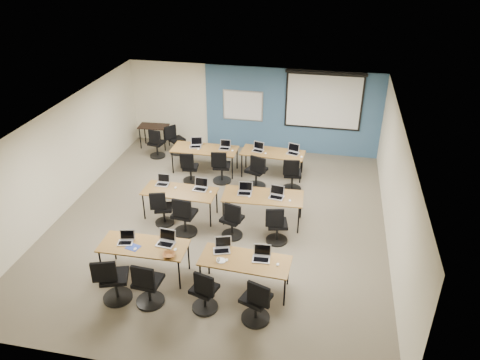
% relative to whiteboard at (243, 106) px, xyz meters
% --- Properties ---
extents(floor, '(8.00, 9.00, 0.02)m').
position_rel_whiteboard_xyz_m(floor, '(0.30, -4.43, -1.45)').
color(floor, '#6B6354').
rests_on(floor, ground).
extents(ceiling, '(8.00, 9.00, 0.02)m').
position_rel_whiteboard_xyz_m(ceiling, '(0.30, -4.43, 1.25)').
color(ceiling, white).
rests_on(ceiling, ground).
extents(wall_back, '(8.00, 0.04, 2.70)m').
position_rel_whiteboard_xyz_m(wall_back, '(0.30, 0.07, -0.10)').
color(wall_back, beige).
rests_on(wall_back, ground).
extents(wall_front, '(8.00, 0.04, 2.70)m').
position_rel_whiteboard_xyz_m(wall_front, '(0.30, -8.93, -0.10)').
color(wall_front, beige).
rests_on(wall_front, ground).
extents(wall_left, '(0.04, 9.00, 2.70)m').
position_rel_whiteboard_xyz_m(wall_left, '(-3.70, -4.43, -0.10)').
color(wall_left, beige).
rests_on(wall_left, ground).
extents(wall_right, '(0.04, 9.00, 2.70)m').
position_rel_whiteboard_xyz_m(wall_right, '(4.30, -4.43, -0.10)').
color(wall_right, beige).
rests_on(wall_right, ground).
extents(blue_accent_panel, '(5.50, 0.04, 2.70)m').
position_rel_whiteboard_xyz_m(blue_accent_panel, '(1.55, 0.04, -0.10)').
color(blue_accent_panel, '#3D5977').
rests_on(blue_accent_panel, wall_back).
extents(whiteboard, '(1.28, 0.03, 0.98)m').
position_rel_whiteboard_xyz_m(whiteboard, '(0.00, 0.00, 0.00)').
color(whiteboard, silver).
rests_on(whiteboard, wall_back).
extents(projector_screen, '(2.40, 0.10, 1.82)m').
position_rel_whiteboard_xyz_m(projector_screen, '(2.50, -0.02, 0.44)').
color(projector_screen, black).
rests_on(projector_screen, wall_back).
extents(training_table_front_left, '(1.80, 0.75, 0.73)m').
position_rel_whiteboard_xyz_m(training_table_front_left, '(-0.75, -6.63, -0.76)').
color(training_table_front_left, brown).
rests_on(training_table_front_left, floor).
extents(training_table_front_right, '(1.78, 0.74, 0.73)m').
position_rel_whiteboard_xyz_m(training_table_front_right, '(1.37, -6.69, -0.77)').
color(training_table_front_right, '#9F6736').
rests_on(training_table_front_right, floor).
extents(training_table_mid_left, '(1.82, 0.76, 0.73)m').
position_rel_whiteboard_xyz_m(training_table_mid_left, '(-0.72, -4.36, -0.76)').
color(training_table_mid_left, brown).
rests_on(training_table_mid_left, floor).
extents(training_table_mid_right, '(1.94, 0.81, 0.73)m').
position_rel_whiteboard_xyz_m(training_table_mid_right, '(1.33, -4.19, -0.76)').
color(training_table_mid_right, brown).
rests_on(training_table_mid_right, floor).
extents(training_table_back_left, '(1.91, 0.80, 0.73)m').
position_rel_whiteboard_xyz_m(training_table_back_left, '(-0.77, -1.86, -0.76)').
color(training_table_back_left, olive).
rests_on(training_table_back_left, floor).
extents(training_table_back_right, '(1.81, 0.75, 0.73)m').
position_rel_whiteboard_xyz_m(training_table_back_right, '(1.22, -1.71, -0.76)').
color(training_table_back_right, brown).
rests_on(training_table_back_right, floor).
extents(laptop_0, '(0.31, 0.26, 0.23)m').
position_rel_whiteboard_xyz_m(laptop_0, '(-1.14, -6.60, -0.66)').
color(laptop_0, '#BEBEBE').
rests_on(laptop_0, training_table_front_left).
extents(mouse_0, '(0.08, 0.11, 0.03)m').
position_rel_whiteboard_xyz_m(mouse_0, '(-0.86, -6.80, -0.71)').
color(mouse_0, white).
rests_on(mouse_0, training_table_front_left).
extents(task_chair_0, '(0.59, 0.57, 1.05)m').
position_rel_whiteboard_xyz_m(task_chair_0, '(-1.04, -7.51, -1.01)').
color(task_chair_0, black).
rests_on(task_chair_0, floor).
extents(laptop_1, '(0.36, 0.30, 0.27)m').
position_rel_whiteboard_xyz_m(laptop_1, '(-0.31, -6.47, -0.65)').
color(laptop_1, '#B7B7BB').
rests_on(laptop_1, training_table_front_left).
extents(mouse_1, '(0.09, 0.11, 0.03)m').
position_rel_whiteboard_xyz_m(mouse_1, '(-0.06, -6.66, -0.71)').
color(mouse_1, white).
rests_on(mouse_1, training_table_front_left).
extents(task_chair_1, '(0.56, 0.56, 1.03)m').
position_rel_whiteboard_xyz_m(task_chair_1, '(-0.35, -7.49, -1.02)').
color(task_chair_1, black).
rests_on(task_chair_1, floor).
extents(laptop_2, '(0.34, 0.29, 0.25)m').
position_rel_whiteboard_xyz_m(laptop_2, '(0.86, -6.46, -0.66)').
color(laptop_2, '#A7A7B0').
rests_on(laptop_2, training_table_front_right).
extents(mouse_2, '(0.08, 0.10, 0.03)m').
position_rel_whiteboard_xyz_m(mouse_2, '(1.03, -6.78, -0.71)').
color(mouse_2, white).
rests_on(mouse_2, training_table_front_right).
extents(task_chair_2, '(0.51, 0.50, 0.98)m').
position_rel_whiteboard_xyz_m(task_chair_2, '(0.75, -7.43, -1.05)').
color(task_chair_2, black).
rests_on(task_chair_2, floor).
extents(laptop_3, '(0.34, 0.29, 0.26)m').
position_rel_whiteboard_xyz_m(laptop_3, '(1.68, -6.57, -0.66)').
color(laptop_3, '#B9B9BD').
rests_on(laptop_3, training_table_front_right).
extents(mouse_3, '(0.08, 0.10, 0.03)m').
position_rel_whiteboard_xyz_m(mouse_3, '(2.02, -6.71, -0.71)').
color(mouse_3, white).
rests_on(mouse_3, training_table_front_right).
extents(task_chair_3, '(0.56, 0.54, 1.02)m').
position_rel_whiteboard_xyz_m(task_chair_3, '(1.75, -7.51, -1.03)').
color(task_chair_3, black).
rests_on(task_chair_3, floor).
extents(laptop_4, '(0.32, 0.27, 0.24)m').
position_rel_whiteboard_xyz_m(laptop_4, '(-1.24, -4.12, -0.66)').
color(laptop_4, '#B7B7C2').
rests_on(laptop_4, training_table_mid_left).
extents(mouse_4, '(0.07, 0.10, 0.03)m').
position_rel_whiteboard_xyz_m(mouse_4, '(-0.86, -4.25, -0.71)').
color(mouse_4, white).
rests_on(mouse_4, training_table_mid_left).
extents(task_chair_4, '(0.48, 0.47, 0.95)m').
position_rel_whiteboard_xyz_m(task_chair_4, '(-1.03, -4.82, -1.06)').
color(task_chair_4, black).
rests_on(task_chair_4, floor).
extents(laptop_5, '(0.34, 0.29, 0.26)m').
position_rel_whiteboard_xyz_m(laptop_5, '(-0.24, -4.16, -0.66)').
color(laptop_5, '#AFAFBB').
rests_on(laptop_5, training_table_mid_left).
extents(mouse_5, '(0.06, 0.09, 0.03)m').
position_rel_whiteboard_xyz_m(mouse_5, '(0.05, -4.28, -0.71)').
color(mouse_5, white).
rests_on(mouse_5, training_table_mid_left).
extents(task_chair_5, '(0.57, 0.57, 1.04)m').
position_rel_whiteboard_xyz_m(task_chair_5, '(-0.38, -5.10, -1.02)').
color(task_chair_5, black).
rests_on(task_chair_5, floor).
extents(laptop_6, '(0.34, 0.29, 0.26)m').
position_rel_whiteboard_xyz_m(laptop_6, '(0.88, -4.14, -0.66)').
color(laptop_6, silver).
rests_on(laptop_6, training_table_mid_right).
extents(mouse_6, '(0.06, 0.10, 0.03)m').
position_rel_whiteboard_xyz_m(mouse_6, '(1.01, -4.30, -0.71)').
color(mouse_6, white).
rests_on(mouse_6, training_table_mid_right).
extents(task_chair_6, '(0.51, 0.50, 0.99)m').
position_rel_whiteboard_xyz_m(task_chair_6, '(0.75, -5.01, -1.04)').
color(task_chair_6, black).
rests_on(task_chair_6, floor).
extents(laptop_7, '(0.34, 0.29, 0.26)m').
position_rel_whiteboard_xyz_m(laptop_7, '(1.65, -4.17, -0.66)').
color(laptop_7, silver).
rests_on(laptop_7, training_table_mid_right).
extents(mouse_7, '(0.06, 0.10, 0.03)m').
position_rel_whiteboard_xyz_m(mouse_7, '(1.99, -4.30, -0.71)').
color(mouse_7, white).
rests_on(mouse_7, training_table_mid_right).
extents(task_chair_7, '(0.50, 0.50, 0.99)m').
position_rel_whiteboard_xyz_m(task_chair_7, '(1.78, -5.00, -1.04)').
color(task_chair_7, black).
rests_on(task_chair_7, floor).
extents(laptop_8, '(0.34, 0.29, 0.26)m').
position_rel_whiteboard_xyz_m(laptop_8, '(-1.06, -1.76, -0.66)').
color(laptop_8, silver).
rests_on(laptop_8, training_table_back_left).
extents(mouse_8, '(0.08, 0.11, 0.03)m').
position_rel_whiteboard_xyz_m(mouse_8, '(-0.93, -1.96, -0.71)').
color(mouse_8, white).
rests_on(mouse_8, training_table_back_left).
extents(task_chair_8, '(0.46, 0.46, 0.95)m').
position_rel_whiteboard_xyz_m(task_chair_8, '(-1.01, -2.61, -1.06)').
color(task_chair_8, black).
rests_on(task_chair_8, floor).
extents(laptop_9, '(0.31, 0.26, 0.24)m').
position_rel_whiteboard_xyz_m(laptop_9, '(-0.19, -1.72, -0.66)').
color(laptop_9, silver).
rests_on(laptop_9, training_table_back_left).
extents(mouse_9, '(0.07, 0.11, 0.04)m').
position_rel_whiteboard_xyz_m(mouse_9, '(0.06, -1.85, -0.71)').
color(mouse_9, white).
rests_on(mouse_9, training_table_back_left).
extents(task_chair_9, '(0.53, 0.53, 1.01)m').
position_rel_whiteboard_xyz_m(task_chair_9, '(-0.14, -2.45, -1.03)').
color(task_chair_9, black).
rests_on(task_chair_9, floor).
extents(laptop_10, '(0.31, 0.27, 0.24)m').
position_rel_whiteboard_xyz_m(laptop_10, '(0.79, -1.67, -0.66)').
color(laptop_10, '#B5B5B7').
rests_on(laptop_10, training_table_back_right).
extents(mouse_10, '(0.08, 0.11, 0.04)m').
position_rel_whiteboard_xyz_m(mouse_10, '(1.03, -1.85, -0.71)').
color(mouse_10, white).
rests_on(mouse_10, training_table_back_right).
extents(task_chair_10, '(0.58, 0.56, 1.03)m').
position_rel_whiteboard_xyz_m(task_chair_10, '(0.90, -2.56, -1.02)').
color(task_chair_10, black).
rests_on(task_chair_10, floor).
extents(laptop_11, '(0.34, 0.29, 0.26)m').
position_rel_whiteboard_xyz_m(laptop_11, '(1.80, -1.65, -0.66)').
color(laptop_11, '#B8B8B8').
rests_on(laptop_11, training_table_back_right).
extents(mouse_11, '(0.10, 0.12, 0.04)m').
position_rel_whiteboard_xyz_m(mouse_11, '(2.06, -1.87, -0.71)').
color(mouse_11, white).
rests_on(mouse_11, training_table_back_right).
extents(task_chair_11, '(0.53, 0.53, 1.01)m').
position_rel_whiteboard_xyz_m(task_chair_11, '(1.87, -2.53, -1.03)').
color(task_chair_11, black).
rests_on(task_chair_11, floor).
extents(blue_mousepad, '(0.31, 0.28, 0.01)m').
position_rel_whiteboard_xyz_m(blue_mousepad, '(-0.93, -6.74, -0.72)').
color(blue_mousepad, '#253A9C').
rests_on(blue_mousepad, training_table_front_left).
extents(snack_bowl, '(0.33, 0.33, 0.07)m').
position_rel_whiteboard_xyz_m(snack_bowl, '(-0.12, -6.87, -0.69)').
color(snack_bowl, olive).
rests_on(snack_bowl, training_table_front_left).
extents(snack_plate, '(0.24, 0.24, 0.01)m').
position_rel_whiteboard_xyz_m(snack_plate, '(0.92, -6.81, -0.71)').
color(snack_plate, white).
rests_on(snack_plate, training_table_front_right).
extents(coffee_cup, '(0.07, 0.07, 0.05)m').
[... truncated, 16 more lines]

